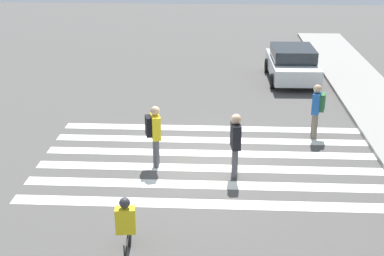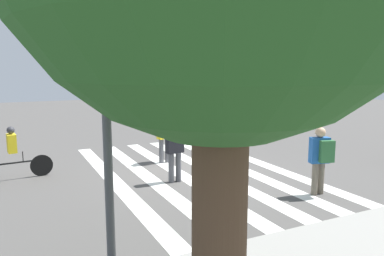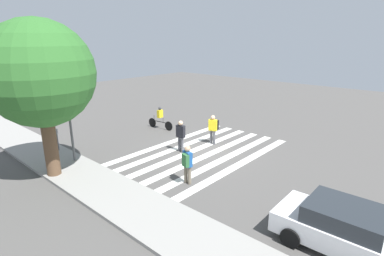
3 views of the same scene
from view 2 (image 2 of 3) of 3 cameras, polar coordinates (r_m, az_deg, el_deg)
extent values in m
plane|color=#4C4947|center=(12.14, 0.32, -6.69)|extent=(60.00, 60.00, 0.00)
cube|color=gray|center=(7.44, 23.44, -17.48)|extent=(36.00, 2.50, 0.14)
cube|color=silver|center=(13.45, 10.24, -5.25)|extent=(0.48, 10.00, 0.01)
cube|color=silver|center=(12.88, 6.53, -5.80)|extent=(0.48, 10.00, 0.01)
cube|color=silver|center=(12.37, 2.48, -6.37)|extent=(0.48, 10.00, 0.01)
cube|color=silver|center=(11.93, -1.91, -6.96)|extent=(0.48, 10.00, 0.01)
cube|color=silver|center=(11.56, -6.61, -7.54)|extent=(0.48, 10.00, 0.01)
cube|color=silver|center=(11.28, -11.60, -8.10)|extent=(0.48, 10.00, 0.01)
cylinder|color=#515456|center=(5.06, -12.83, -0.42)|extent=(0.12, 0.12, 4.97)
cube|color=silver|center=(5.22, -13.88, 13.78)|extent=(0.60, 0.02, 0.16)
sphere|color=red|center=(5.42, -14.42, 17.51)|extent=(0.15, 0.15, 0.15)
cylinder|color=brown|center=(4.32, 4.17, -14.94)|extent=(0.62, 0.62, 3.09)
cylinder|color=#6B6051|center=(10.56, 19.07, -7.22)|extent=(0.16, 0.16, 0.86)
cylinder|color=#6B6051|center=(10.41, 18.19, -7.41)|extent=(0.16, 0.16, 0.86)
cube|color=#1E5199|center=(10.30, 18.85, -3.22)|extent=(0.54, 0.36, 0.68)
sphere|color=tan|center=(10.21, 18.99, -0.63)|extent=(0.27, 0.27, 0.27)
cube|color=#2D6638|center=(10.21, 19.84, -3.37)|extent=(0.41, 0.28, 0.57)
cylinder|color=#4C4C51|center=(13.27, -3.78, -3.40)|extent=(0.16, 0.16, 0.87)
cylinder|color=#4C4C51|center=(13.19, -4.70, -3.49)|extent=(0.16, 0.16, 0.87)
cube|color=yellow|center=(13.08, -4.28, -0.12)|extent=(0.55, 0.35, 0.69)
sphere|color=tan|center=(13.01, -4.30, 1.96)|extent=(0.27, 0.27, 0.27)
cube|color=black|center=(13.28, -4.38, 0.02)|extent=(0.41, 0.27, 0.58)
cylinder|color=#4C4C51|center=(11.04, -2.08, -5.94)|extent=(0.16, 0.16, 0.88)
cylinder|color=#4C4C51|center=(10.95, -3.19, -6.07)|extent=(0.16, 0.16, 0.88)
cube|color=black|center=(10.82, -2.66, -1.99)|extent=(0.54, 0.29, 0.69)
sphere|color=tan|center=(10.74, -2.68, 0.55)|extent=(0.27, 0.27, 0.27)
cylinder|color=black|center=(12.51, -21.93, -5.31)|extent=(0.67, 0.10, 0.67)
cube|color=black|center=(12.37, -25.59, -4.83)|extent=(1.34, 0.16, 0.04)
cylinder|color=black|center=(12.36, -24.37, -3.99)|extent=(0.03, 0.03, 0.32)
cube|color=yellow|center=(12.25, -25.78, -2.13)|extent=(0.28, 0.42, 0.55)
sphere|color=#333338|center=(12.18, -25.91, -0.30)|extent=(0.22, 0.22, 0.22)
camera|label=1|loc=(14.20, -70.35, 17.45)|focal=50.00mm
camera|label=3|loc=(15.86, 72.99, 13.73)|focal=28.00mm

